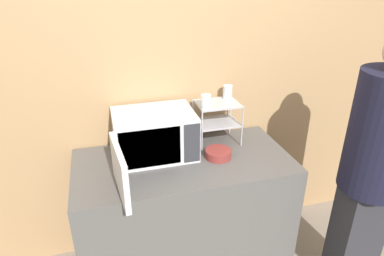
{
  "coord_description": "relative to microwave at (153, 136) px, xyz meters",
  "views": [
    {
      "loc": [
        -0.46,
        -1.51,
        2.06
      ],
      "look_at": [
        0.07,
        0.38,
        1.12
      ],
      "focal_mm": 32.0,
      "sensor_mm": 36.0,
      "label": 1
    }
  ],
  "objects": [
    {
      "name": "microwave",
      "position": [
        0.0,
        0.0,
        0.0
      ],
      "size": [
        0.55,
        0.79,
        0.3
      ],
      "color": "silver",
      "rests_on": "counter"
    },
    {
      "name": "counter",
      "position": [
        0.17,
        -0.11,
        -0.6
      ],
      "size": [
        1.41,
        0.69,
        0.91
      ],
      "color": "#595654",
      "rests_on": "ground_plane"
    },
    {
      "name": "wall_back",
      "position": [
        0.17,
        0.27,
        0.24
      ],
      "size": [
        8.0,
        0.06,
        2.6
      ],
      "color": "tan",
      "rests_on": "ground_plane"
    },
    {
      "name": "bowl",
      "position": [
        0.4,
        -0.13,
        -0.12
      ],
      "size": [
        0.17,
        0.17,
        0.05
      ],
      "color": "maroon",
      "rests_on": "counter"
    },
    {
      "name": "glass_front_left",
      "position": [
        0.36,
        0.02,
        0.19
      ],
      "size": [
        0.07,
        0.07,
        0.09
      ],
      "color": "silver",
      "rests_on": "dish_rack"
    },
    {
      "name": "glass_back_right",
      "position": [
        0.57,
        0.16,
        0.19
      ],
      "size": [
        0.07,
        0.07,
        0.09
      ],
      "color": "silver",
      "rests_on": "dish_rack"
    },
    {
      "name": "person",
      "position": [
        1.25,
        -0.57,
        -0.08
      ],
      "size": [
        0.38,
        0.38,
        1.76
      ],
      "color": "#2D2D33",
      "rests_on": "ground_plane"
    },
    {
      "name": "dish_rack",
      "position": [
        0.47,
        0.09,
        0.06
      ],
      "size": [
        0.3,
        0.23,
        0.3
      ],
      "color": "#B2B2B7",
      "rests_on": "counter"
    }
  ]
}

